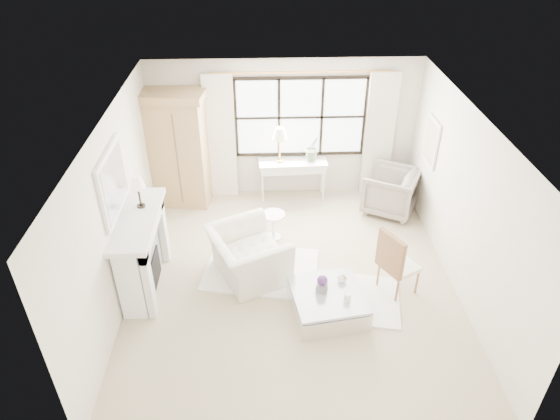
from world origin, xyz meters
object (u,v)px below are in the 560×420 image
Objects in this scene: armoire at (179,149)px; club_armchair at (248,255)px; console_table at (293,179)px; coffee_table at (328,303)px.

armoire is 2.71m from club_armchair.
armoire is at bearing 179.37° from console_table.
club_armchair is 1.47m from coffee_table.
console_table is 2.48m from club_armchair.
armoire is at bearing 4.72° from club_armchair.
armoire reaches higher than console_table.
console_table is 3.25m from coffee_table.
club_armchair is 1.05× the size of coffee_table.
armoire is 2.25m from console_table.
armoire is 1.70× the size of console_table.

